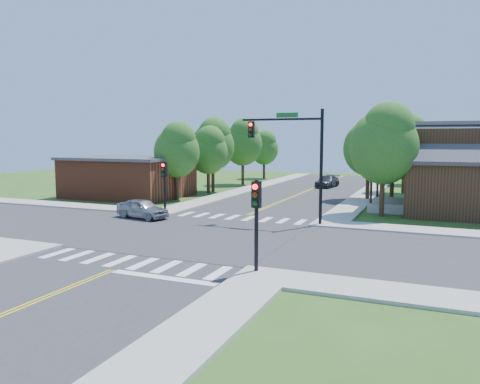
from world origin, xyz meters
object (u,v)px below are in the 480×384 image
at_px(signal_pole_nw, 164,177).
at_px(car_silver, 142,209).
at_px(car_dgrey, 327,182).
at_px(signal_mast_ne, 295,147).
at_px(signal_pole_se, 256,209).

xyz_separation_m(signal_pole_nw, car_silver, (-0.47, -2.08, -2.00)).
bearing_deg(car_silver, car_dgrey, -4.48).
bearing_deg(signal_mast_ne, signal_pole_se, -81.44).
distance_m(signal_mast_ne, car_dgrey, 23.32).
bearing_deg(car_silver, signal_mast_ne, -66.55).
relative_size(car_silver, car_dgrey, 0.91).
bearing_deg(signal_pole_se, car_dgrey, 97.52).
distance_m(signal_pole_se, car_dgrey, 34.33).
height_order(signal_pole_se, car_silver, signal_pole_se).
bearing_deg(car_dgrey, signal_pole_nw, -100.65).
bearing_deg(car_dgrey, car_silver, -100.35).
height_order(signal_mast_ne, signal_pole_nw, signal_mast_ne).
height_order(signal_mast_ne, signal_pole_se, signal_mast_ne).
xyz_separation_m(signal_mast_ne, car_silver, (-9.99, -2.09, -4.19)).
distance_m(signal_mast_ne, signal_pole_se, 11.55).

